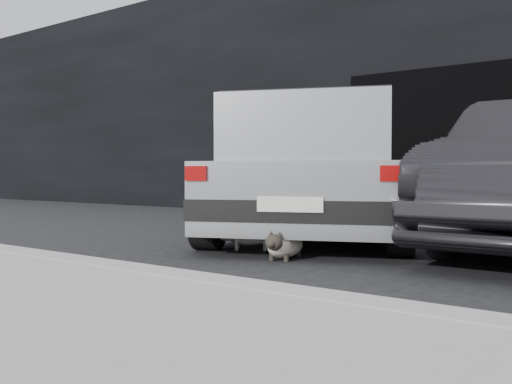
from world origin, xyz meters
The scene contains 8 objects.
ground centered at (0.00, 0.00, 0.00)m, with size 80.00×80.00×0.00m, color black.
building_facade centered at (1.00, 6.00, 2.50)m, with size 34.00×4.00×5.00m, color black.
garage_opening centered at (1.00, 3.99, 1.30)m, with size 4.00×0.10×2.60m, color black.
curb centered at (1.00, -2.60, 0.06)m, with size 18.00×0.25×0.12m, color gray.
sidewalk centered at (1.00, -3.80, 0.06)m, with size 18.00×2.20×0.11m, color gray.
silver_hatchback centered at (0.05, 0.77, 0.91)m, with size 3.54×4.94×1.67m.
cat_siamese centered at (0.67, -1.06, 0.13)m, with size 0.39×0.83×0.29m.
cat_white centered at (0.08, -0.70, 0.17)m, with size 0.64×0.51×0.35m.
Camera 1 is at (3.35, -5.34, 0.81)m, focal length 38.00 mm.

